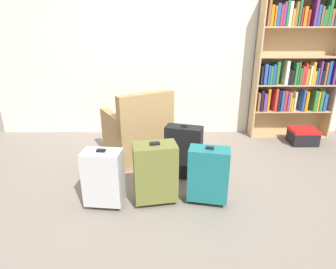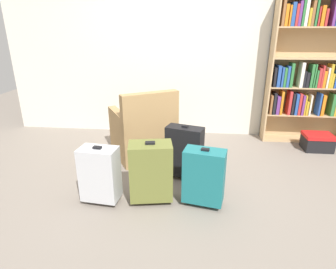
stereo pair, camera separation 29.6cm
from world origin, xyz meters
The scene contains 10 objects.
ground_plane centered at (0.00, 0.00, 0.00)m, with size 9.48×9.48×0.00m, color slate.
back_wall centered at (0.00, 1.82, 1.30)m, with size 5.41×0.10×2.60m, color beige.
bookshelf centered at (1.82, 1.62, 1.07)m, with size 1.19×0.28×1.99m.
armchair centered at (-0.43, 0.82, 0.32)m, with size 0.96×0.96×0.90m.
mug centered at (0.14, 0.61, 0.05)m, with size 0.12×0.08×0.10m.
storage_box centered at (1.92, 1.25, 0.12)m, with size 0.38×0.30×0.23m.
suitcase_silver centered at (-0.65, -0.28, 0.31)m, with size 0.37×0.25×0.59m.
suitcase_teal centered at (0.32, -0.23, 0.31)m, with size 0.41×0.27×0.59m.
suitcase_olive centered at (-0.18, -0.21, 0.33)m, with size 0.44×0.31×0.63m.
suitcase_black centered at (0.12, 0.27, 0.33)m, with size 0.43×0.29×0.63m.
Camera 1 is at (-0.07, -2.58, 1.60)m, focal length 30.25 mm.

